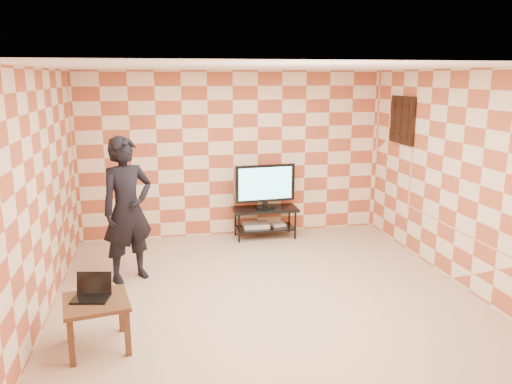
# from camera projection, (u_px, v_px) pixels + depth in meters

# --- Properties ---
(floor) EXTENTS (5.00, 5.00, 0.00)m
(floor) POSITION_uv_depth(u_px,v_px,m) (266.00, 294.00, 6.10)
(floor) COLOR tan
(floor) RESTS_ON ground
(wall_back) EXTENTS (5.00, 0.02, 2.70)m
(wall_back) POSITION_uv_depth(u_px,v_px,m) (233.00, 155.00, 8.18)
(wall_back) COLOR beige
(wall_back) RESTS_ON ground
(wall_front) EXTENTS (5.00, 0.02, 2.70)m
(wall_front) POSITION_uv_depth(u_px,v_px,m) (345.00, 264.00, 3.40)
(wall_front) COLOR beige
(wall_front) RESTS_ON ground
(wall_left) EXTENTS (0.02, 5.00, 2.70)m
(wall_left) POSITION_uv_depth(u_px,v_px,m) (37.00, 197.00, 5.31)
(wall_left) COLOR beige
(wall_left) RESTS_ON ground
(wall_right) EXTENTS (0.02, 5.00, 2.70)m
(wall_right) POSITION_uv_depth(u_px,v_px,m) (460.00, 178.00, 6.27)
(wall_right) COLOR beige
(wall_right) RESTS_ON ground
(ceiling) EXTENTS (5.00, 5.00, 0.02)m
(ceiling) POSITION_uv_depth(u_px,v_px,m) (267.00, 67.00, 5.49)
(ceiling) COLOR white
(ceiling) RESTS_ON wall_back
(wall_art) EXTENTS (0.04, 0.72, 0.72)m
(wall_art) POSITION_uv_depth(u_px,v_px,m) (402.00, 120.00, 7.61)
(wall_art) COLOR black
(wall_art) RESTS_ON wall_right
(tv_stand) EXTENTS (1.06, 0.47, 0.50)m
(tv_stand) POSITION_uv_depth(u_px,v_px,m) (265.00, 216.00, 8.19)
(tv_stand) COLOR black
(tv_stand) RESTS_ON floor
(tv) EXTENTS (0.99, 0.21, 0.72)m
(tv) POSITION_uv_depth(u_px,v_px,m) (265.00, 184.00, 8.06)
(tv) COLOR black
(tv) RESTS_ON tv_stand
(dvd_player) EXTENTS (0.42, 0.31, 0.07)m
(dvd_player) POSITION_uv_depth(u_px,v_px,m) (256.00, 225.00, 8.23)
(dvd_player) COLOR silver
(dvd_player) RESTS_ON tv_stand
(game_console) EXTENTS (0.23, 0.19, 0.05)m
(game_console) POSITION_uv_depth(u_px,v_px,m) (278.00, 225.00, 8.29)
(game_console) COLOR silver
(game_console) RESTS_ON tv_stand
(side_table) EXTENTS (0.70, 0.70, 0.50)m
(side_table) POSITION_uv_depth(u_px,v_px,m) (96.00, 309.00, 4.81)
(side_table) COLOR #3E2618
(side_table) RESTS_ON floor
(laptop) EXTENTS (0.39, 0.33, 0.23)m
(laptop) POSITION_uv_depth(u_px,v_px,m) (92.00, 292.00, 4.85)
(laptop) COLOR black
(laptop) RESTS_ON side_table
(person) EXTENTS (0.82, 0.73, 1.88)m
(person) POSITION_uv_depth(u_px,v_px,m) (127.00, 210.00, 6.36)
(person) COLOR black
(person) RESTS_ON floor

